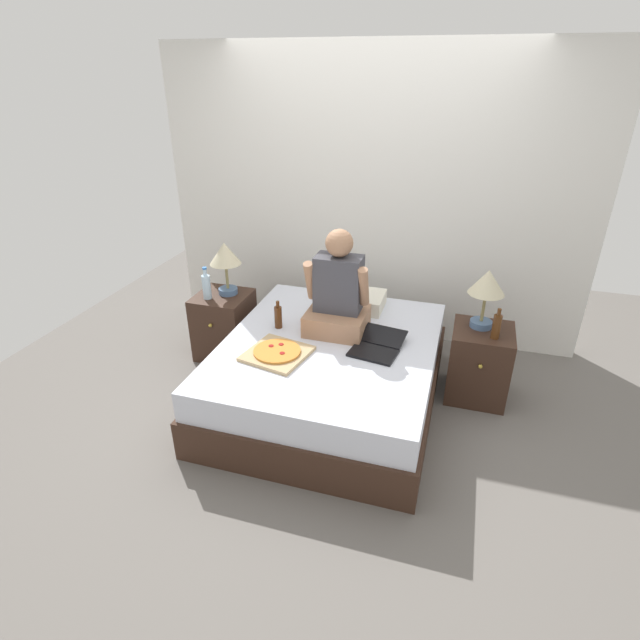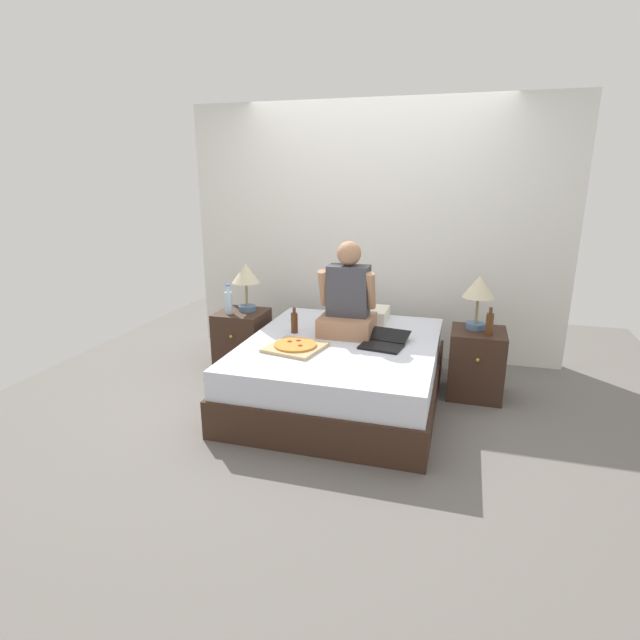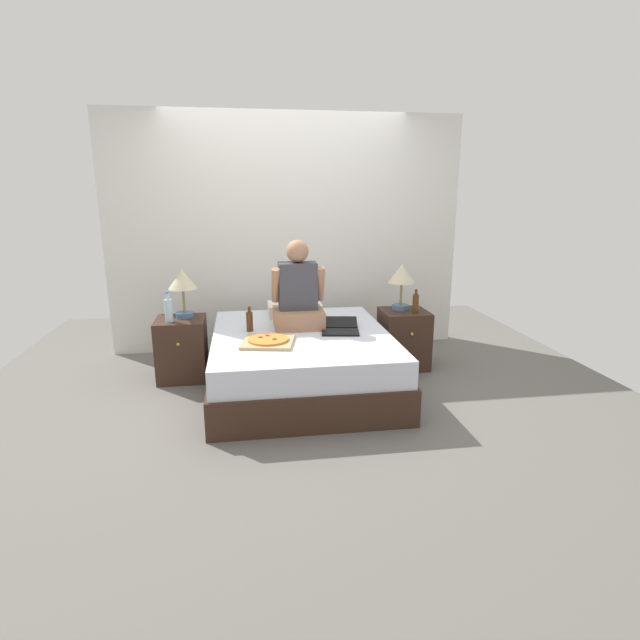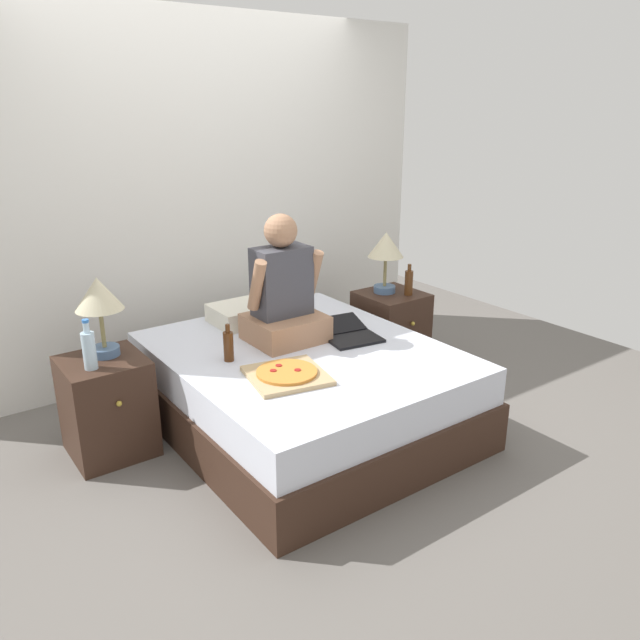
# 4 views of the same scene
# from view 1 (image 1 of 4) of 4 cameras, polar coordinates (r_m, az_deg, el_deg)

# --- Properties ---
(ground_plane) EXTENTS (5.78, 5.78, 0.00)m
(ground_plane) POSITION_cam_1_polar(r_m,az_deg,el_deg) (3.90, 1.03, -9.09)
(ground_plane) COLOR #66605B
(wall_back) EXTENTS (3.78, 0.12, 2.50)m
(wall_back) POSITION_cam_1_polar(r_m,az_deg,el_deg) (4.52, 5.79, 13.50)
(wall_back) COLOR silver
(wall_back) RESTS_ON ground
(bed) EXTENTS (1.56, 1.84, 0.51)m
(bed) POSITION_cam_1_polar(r_m,az_deg,el_deg) (3.76, 1.06, -6.00)
(bed) COLOR #382319
(bed) RESTS_ON ground
(nightstand_left) EXTENTS (0.44, 0.47, 0.57)m
(nightstand_left) POSITION_cam_1_polar(r_m,az_deg,el_deg) (4.43, -10.86, -0.57)
(nightstand_left) COLOR #382319
(nightstand_left) RESTS_ON ground
(lamp_on_left_nightstand) EXTENTS (0.26, 0.26, 0.45)m
(lamp_on_left_nightstand) POSITION_cam_1_polar(r_m,az_deg,el_deg) (4.20, -10.79, 7.07)
(lamp_on_left_nightstand) COLOR #4C6B93
(lamp_on_left_nightstand) RESTS_ON nightstand_left
(water_bottle) EXTENTS (0.07, 0.07, 0.28)m
(water_bottle) POSITION_cam_1_polar(r_m,az_deg,el_deg) (4.22, -12.85, 3.81)
(water_bottle) COLOR silver
(water_bottle) RESTS_ON nightstand_left
(nightstand_right) EXTENTS (0.44, 0.47, 0.57)m
(nightstand_right) POSITION_cam_1_polar(r_m,az_deg,el_deg) (3.99, 17.69, -4.72)
(nightstand_right) COLOR #382319
(nightstand_right) RESTS_ON ground
(lamp_on_right_nightstand) EXTENTS (0.26, 0.26, 0.45)m
(lamp_on_right_nightstand) POSITION_cam_1_polar(r_m,az_deg,el_deg) (3.76, 18.54, 3.68)
(lamp_on_right_nightstand) COLOR #4C6B93
(lamp_on_right_nightstand) RESTS_ON nightstand_right
(beer_bottle) EXTENTS (0.06, 0.06, 0.23)m
(beer_bottle) POSITION_cam_1_polar(r_m,az_deg,el_deg) (3.73, 19.54, -0.65)
(beer_bottle) COLOR #512D14
(beer_bottle) RESTS_ON nightstand_right
(pillow) EXTENTS (0.52, 0.34, 0.12)m
(pillow) POSITION_cam_1_polar(r_m,az_deg,el_deg) (4.15, 3.70, 2.34)
(pillow) COLOR silver
(pillow) RESTS_ON bed
(person_seated) EXTENTS (0.47, 0.40, 0.78)m
(person_seated) POSITION_cam_1_polar(r_m,az_deg,el_deg) (3.68, 2.03, 2.90)
(person_seated) COLOR #A37556
(person_seated) RESTS_ON bed
(laptop) EXTENTS (0.38, 0.46, 0.07)m
(laptop) POSITION_cam_1_polar(r_m,az_deg,el_deg) (3.55, 6.48, -3.10)
(laptop) COLOR black
(laptop) RESTS_ON bed
(pizza_box) EXTENTS (0.47, 0.47, 0.05)m
(pizza_box) POSITION_cam_1_polar(r_m,az_deg,el_deg) (3.47, -4.92, -3.76)
(pizza_box) COLOR tan
(pizza_box) RESTS_ON bed
(beer_bottle_on_bed) EXTENTS (0.06, 0.06, 0.22)m
(beer_bottle_on_bed) POSITION_cam_1_polar(r_m,az_deg,el_deg) (3.80, -4.80, 0.39)
(beer_bottle_on_bed) COLOR #4C2811
(beer_bottle_on_bed) RESTS_ON bed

